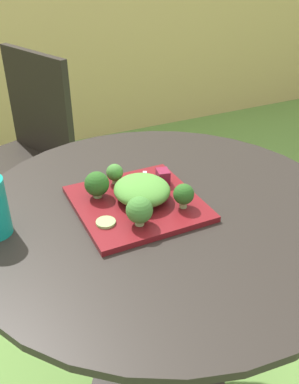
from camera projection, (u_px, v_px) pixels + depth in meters
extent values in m
cube|color=tan|center=(7.00, 38.00, 2.62)|extent=(8.00, 0.08, 1.50)
cylinder|color=#28231E|center=(162.00, 210.00, 1.00)|extent=(0.91, 0.91, 0.02)
cylinder|color=#28231E|center=(160.00, 314.00, 1.19)|extent=(0.06, 0.06, 0.69)
cube|color=black|center=(7.00, 172.00, 1.80)|extent=(0.57, 0.57, 0.03)
cube|color=black|center=(39.00, 105.00, 1.80)|extent=(0.18, 0.40, 0.45)
cylinder|color=black|center=(1.00, 250.00, 1.69)|extent=(0.02, 0.02, 0.43)
cylinder|color=black|center=(27.00, 185.00, 2.13)|extent=(0.02, 0.02, 0.43)
cylinder|color=black|center=(72.00, 212.00, 1.92)|extent=(0.02, 0.02, 0.43)
cube|color=maroon|center=(137.00, 203.00, 1.00)|extent=(0.28, 0.28, 0.01)
cube|color=silver|center=(143.00, 182.00, 1.07)|extent=(0.06, 0.10, 0.00)
cube|color=silver|center=(142.00, 199.00, 1.00)|extent=(0.04, 0.05, 0.00)
ellipsoid|color=#519338|center=(142.00, 190.00, 0.99)|extent=(0.13, 0.14, 0.05)
cylinder|color=#99B770|center=(183.00, 204.00, 0.97)|extent=(0.02, 0.02, 0.01)
sphere|color=#285B1E|center=(184.00, 194.00, 0.96)|extent=(0.05, 0.05, 0.05)
cylinder|color=#99B770|center=(98.00, 195.00, 1.01)|extent=(0.02, 0.02, 0.01)
sphere|color=#285B1E|center=(97.00, 184.00, 0.99)|extent=(0.06, 0.06, 0.06)
cylinder|color=#99B770|center=(115.00, 181.00, 1.06)|extent=(0.01, 0.01, 0.01)
sphere|color=#427F33|center=(115.00, 172.00, 1.05)|extent=(0.04, 0.04, 0.04)
cylinder|color=#99B770|center=(140.00, 222.00, 0.91)|extent=(0.02, 0.02, 0.01)
sphere|color=#427F33|center=(139.00, 210.00, 0.90)|extent=(0.06, 0.06, 0.06)
cylinder|color=#8EB766|center=(106.00, 222.00, 0.92)|extent=(0.04, 0.04, 0.01)
cube|color=maroon|center=(163.00, 177.00, 1.06)|extent=(0.04, 0.04, 0.04)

